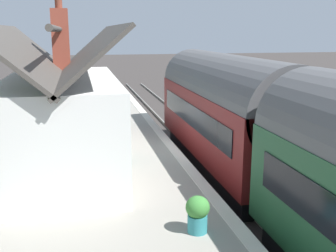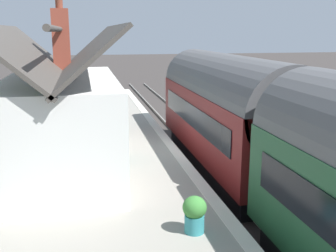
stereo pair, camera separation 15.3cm
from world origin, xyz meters
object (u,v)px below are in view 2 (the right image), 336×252
train (295,149)px  bench_platform_end (105,115)px  planter_edge_near (53,105)px  bench_mid_platform (106,97)px  planter_under_sign (82,102)px  station_building (63,119)px  planter_bench_right (195,213)px

train → bench_platform_end: train is taller
train → planter_edge_near: size_ratio=23.65×
bench_mid_platform → planter_under_sign: bearing=130.9°
bench_platform_end → planter_edge_near: bench_platform_end is taller
planter_edge_near → bench_mid_platform: bearing=-73.5°
bench_mid_platform → planter_edge_near: (-0.87, 2.95, -0.21)m
station_building → bench_mid_platform: size_ratio=5.42×
bench_mid_platform → planter_bench_right: (-15.75, -0.91, -0.04)m
planter_edge_near → planter_bench_right: size_ratio=1.03×
station_building → bench_mid_platform: station_building is taller
planter_under_sign → planter_bench_right: 14.75m
bench_platform_end → planter_under_sign: bench_platform_end is taller
bench_mid_platform → planter_under_sign: bench_mid_platform is taller
train → planter_edge_near: (13.51, 6.87, -1.00)m
bench_platform_end → bench_mid_platform: 5.21m
train → planter_under_sign: 14.25m
station_building → planter_edge_near: (10.01, 1.03, -1.29)m
train → planter_edge_near: train is taller
station_building → bench_mid_platform: (10.88, -1.92, -1.08)m
train → planter_edge_near: bearing=26.9°
planter_edge_near → station_building: bearing=-174.1°
planter_under_sign → planter_bench_right: (-14.57, -2.27, 0.03)m
station_building → planter_bench_right: size_ratio=9.49×
planter_under_sign → planter_edge_near: planter_under_sign is taller
planter_edge_near → planter_bench_right: (-14.88, -3.86, 0.17)m
train → bench_platform_end: bearing=25.0°
train → bench_mid_platform: 14.93m
train → bench_platform_end: size_ratio=13.91×
bench_platform_end → planter_edge_near: bearing=30.9°
station_building → planter_under_sign: (9.70, -0.56, -1.14)m
bench_mid_platform → planter_bench_right: 15.78m
bench_mid_platform → planter_edge_near: bench_mid_platform is taller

